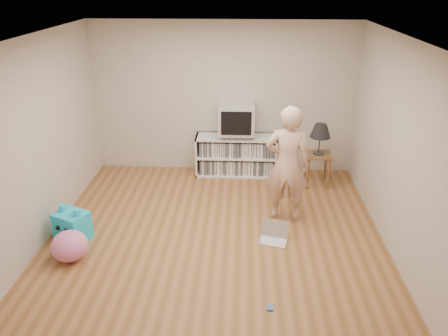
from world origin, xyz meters
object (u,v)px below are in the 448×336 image
object	(u,v)px
dvd_deck	(236,134)
table_lamp	(320,131)
person	(287,164)
plush_pink	(70,246)
side_table	(318,161)
laptop	(274,235)
plush_blue	(72,226)
media_unit	(236,155)
crt_tv	(237,119)

from	to	relation	value
dvd_deck	table_lamp	bearing A→B (deg)	-15.23
person	plush_pink	bearing A→B (deg)	30.47
side_table	plush_pink	size ratio (longest dim) A/B	1.23
laptop	table_lamp	bearing A→B (deg)	79.11
plush_blue	plush_pink	size ratio (longest dim) A/B	1.14
media_unit	crt_tv	xyz separation A→B (m)	(-0.00, -0.02, 0.67)
plush_blue	laptop	bearing A→B (deg)	27.02
table_lamp	person	distance (m)	1.30
crt_tv	media_unit	bearing A→B (deg)	90.00
person	plush_pink	distance (m)	3.03
crt_tv	plush_pink	xyz separation A→B (m)	(-2.00, -2.65, -0.83)
dvd_deck	plush_pink	bearing A→B (deg)	-126.90
dvd_deck	laptop	bearing A→B (deg)	-75.23
table_lamp	person	xyz separation A→B (m)	(-0.62, -1.14, -0.10)
crt_tv	table_lamp	world-z (taller)	crt_tv
side_table	dvd_deck	bearing A→B (deg)	164.77
table_lamp	plush_blue	bearing A→B (deg)	-152.20
plush_blue	plush_pink	world-z (taller)	plush_blue
side_table	laptop	size ratio (longest dim) A/B	1.31
side_table	laptop	distance (m)	1.94
side_table	table_lamp	xyz separation A→B (m)	(-0.00, 0.00, 0.53)
media_unit	laptop	bearing A→B (deg)	-75.33
media_unit	plush_blue	world-z (taller)	media_unit
dvd_deck	person	size ratio (longest dim) A/B	0.27
table_lamp	plush_pink	distance (m)	4.13
table_lamp	person	bearing A→B (deg)	-118.64
table_lamp	laptop	xyz separation A→B (m)	(-0.80, -1.73, -0.87)
laptop	plush_blue	size ratio (longest dim) A/B	0.82
table_lamp	plush_blue	world-z (taller)	table_lamp
table_lamp	crt_tv	bearing A→B (deg)	164.90
media_unit	table_lamp	xyz separation A→B (m)	(1.36, -0.39, 0.59)
media_unit	person	distance (m)	1.76
table_lamp	plush_blue	distance (m)	4.01
plush_pink	media_unit	bearing A→B (deg)	53.26
crt_tv	person	world-z (taller)	person
plush_blue	crt_tv	bearing A→B (deg)	70.76
crt_tv	table_lamp	bearing A→B (deg)	-15.10
person	plush_blue	world-z (taller)	person
plush_pink	dvd_deck	bearing A→B (deg)	53.10
media_unit	crt_tv	bearing A→B (deg)	-90.00
side_table	person	size ratio (longest dim) A/B	0.33
dvd_deck	side_table	world-z (taller)	dvd_deck
media_unit	table_lamp	world-z (taller)	table_lamp
crt_tv	plush_pink	world-z (taller)	crt_tv
person	plush_pink	xyz separation A→B (m)	(-2.73, -1.15, -0.65)
plush_pink	table_lamp	bearing A→B (deg)	34.30
person	plush_pink	size ratio (longest dim) A/B	3.78
media_unit	plush_pink	world-z (taller)	media_unit
laptop	plush_pink	xyz separation A→B (m)	(-2.55, -0.56, 0.12)
media_unit	plush_pink	bearing A→B (deg)	-126.74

